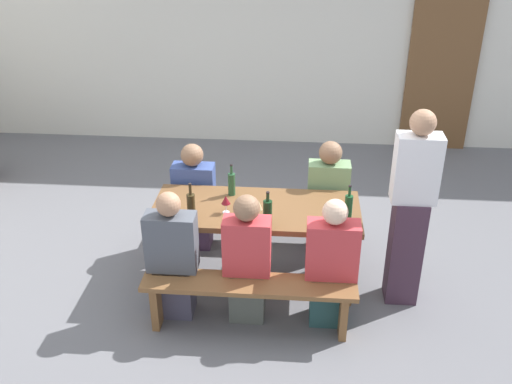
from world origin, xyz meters
TOP-DOWN VIEW (x-y plane):
  - ground_plane at (0.00, 0.00)m, footprint 24.00×24.00m
  - back_wall at (0.00, 3.44)m, footprint 14.00×0.20m
  - wooden_door at (2.19, 3.30)m, footprint 0.90×0.06m
  - tasting_table at (0.00, 0.00)m, footprint 1.81×0.76m
  - bench_near at (0.00, -0.68)m, footprint 1.71×0.30m
  - bench_far at (0.00, 0.68)m, footprint 1.71×0.30m
  - wine_bottle_0 at (-0.24, 0.22)m, footprint 0.07×0.07m
  - wine_bottle_1 at (0.78, -0.17)m, footprint 0.07×0.07m
  - wine_bottle_2 at (-0.52, -0.24)m, footprint 0.07×0.07m
  - wine_bottle_3 at (0.12, -0.29)m, footprint 0.07×0.07m
  - wine_glass_0 at (0.04, -0.20)m, footprint 0.06×0.06m
  - wine_glass_1 at (-0.73, -0.26)m, footprint 0.08×0.08m
  - wine_glass_2 at (-0.25, -0.11)m, footprint 0.08×0.08m
  - wine_glass_3 at (-0.07, -0.16)m, footprint 0.07×0.07m
  - seated_guest_near_0 at (-0.64, -0.53)m, footprint 0.41×0.24m
  - seated_guest_near_1 at (-0.03, -0.53)m, footprint 0.38×0.24m
  - seated_guest_near_2 at (0.65, -0.53)m, footprint 0.41×0.24m
  - seated_guest_far_0 at (-0.65, 0.53)m, footprint 0.40×0.24m
  - seated_guest_far_1 at (0.64, 0.53)m, footprint 0.39×0.24m
  - standing_host at (1.28, -0.17)m, footprint 0.36×0.24m

SIDE VIEW (x-z plane):
  - ground_plane at x=0.00m, z-range 0.00..0.00m
  - bench_near at x=0.00m, z-range 0.12..0.57m
  - bench_far at x=0.00m, z-range 0.12..0.57m
  - seated_guest_far_0 at x=-0.65m, z-range -0.03..1.07m
  - seated_guest_near_2 at x=0.65m, z-range -0.03..1.10m
  - seated_guest_near_0 at x=-0.64m, z-range -0.03..1.11m
  - seated_guest_near_1 at x=-0.03m, z-range -0.03..1.11m
  - seated_guest_far_1 at x=0.64m, z-range -0.02..1.14m
  - tasting_table at x=0.00m, z-range 0.29..1.04m
  - standing_host at x=1.28m, z-range -0.02..1.72m
  - wine_bottle_0 at x=-0.24m, z-range 0.71..1.01m
  - wine_glass_3 at x=-0.07m, z-range 0.78..0.94m
  - wine_glass_2 at x=-0.25m, z-range 0.79..0.95m
  - wine_bottle_3 at x=0.12m, z-range 0.71..1.02m
  - wine_glass_1 at x=-0.73m, z-range 0.78..0.96m
  - wine_bottle_2 at x=-0.52m, z-range 0.71..1.04m
  - wine_bottle_1 at x=0.78m, z-range 0.71..1.04m
  - wine_glass_0 at x=0.04m, z-range 0.79..0.96m
  - wooden_door at x=2.19m, z-range 0.00..2.10m
  - back_wall at x=0.00m, z-range 0.00..3.20m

